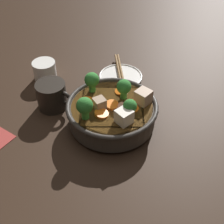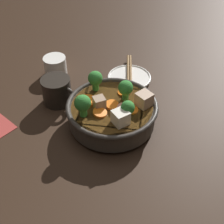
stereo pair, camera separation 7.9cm
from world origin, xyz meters
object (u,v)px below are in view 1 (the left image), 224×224
at_px(stirfry_bowl, 112,111).
at_px(chopsticks_pair, 121,74).
at_px(tea_cup, 45,71).
at_px(side_saucer, 121,77).
at_px(dark_mug, 53,95).

relative_size(stirfry_bowl, chopsticks_pair, 1.13).
relative_size(stirfry_bowl, tea_cup, 3.35).
bearing_deg(chopsticks_pair, side_saucer, 0.00).
xyz_separation_m(side_saucer, tea_cup, (-0.21, -0.09, 0.02)).
distance_m(side_saucer, chopsticks_pair, 0.01).
distance_m(dark_mug, chopsticks_pair, 0.23).
relative_size(tea_cup, chopsticks_pair, 0.34).
xyz_separation_m(side_saucer, chopsticks_pair, (-0.00, 0.00, 0.01)).
bearing_deg(tea_cup, dark_mug, -47.77).
distance_m(stirfry_bowl, tea_cup, 0.29).
height_order(side_saucer, chopsticks_pair, chopsticks_pair).
relative_size(side_saucer, dark_mug, 1.31).
distance_m(stirfry_bowl, dark_mug, 0.18).
bearing_deg(side_saucer, dark_mug, -122.53).
height_order(tea_cup, dark_mug, dark_mug).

